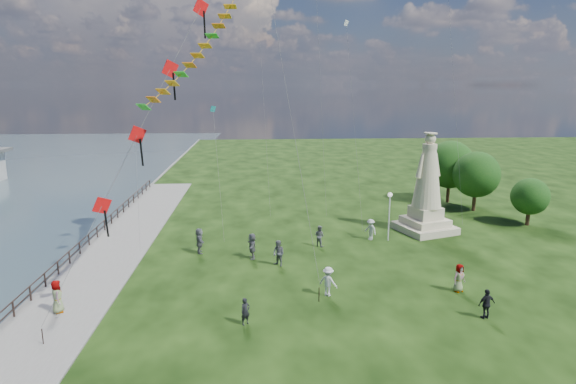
{
  "coord_description": "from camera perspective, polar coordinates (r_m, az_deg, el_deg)",
  "views": [
    {
      "loc": [
        -2.96,
        -22.92,
        12.39
      ],
      "look_at": [
        -1.0,
        8.0,
        5.5
      ],
      "focal_mm": 30.0,
      "sensor_mm": 36.0,
      "label": 1
    }
  ],
  "objects": [
    {
      "name": "waterfront",
      "position": [
        36.39,
        -23.37,
        -8.55
      ],
      "size": [
        200.0,
        200.0,
        1.51
      ],
      "color": "#31424A",
      "rests_on": "ground"
    },
    {
      "name": "person_3",
      "position": [
        28.74,
        22.48,
        -12.16
      ],
      "size": [
        1.07,
        0.71,
        1.69
      ],
      "primitive_type": "imported",
      "rotation": [
        0.0,
        0.0,
        3.36
      ],
      "color": "black",
      "rests_on": "ground"
    },
    {
      "name": "small_kites",
      "position": [
        44.89,
        1.44,
        15.1
      ],
      "size": [
        28.64,
        15.01,
        26.88
      ],
      "color": "#167F84",
      "rests_on": "ground"
    },
    {
      "name": "person_7",
      "position": [
        37.96,
        3.74,
        -5.21
      ],
      "size": [
        0.94,
        0.92,
        1.67
      ],
      "primitive_type": "imported",
      "rotation": [
        0.0,
        0.0,
        2.4
      ],
      "color": "#595960",
      "rests_on": "ground"
    },
    {
      "name": "person_1",
      "position": [
        33.82,
        -1.12,
        -7.29
      ],
      "size": [
        1.03,
        1.02,
        1.85
      ],
      "primitive_type": "imported",
      "rotation": [
        0.0,
        0.0,
        -0.78
      ],
      "color": "#595960",
      "rests_on": "ground"
    },
    {
      "name": "tree_row",
      "position": [
        52.27,
        20.67,
        2.23
      ],
      "size": [
        8.01,
        13.21,
        6.66
      ],
      "color": "#382314",
      "rests_on": "ground"
    },
    {
      "name": "red_kite_train",
      "position": [
        27.94,
        -14.09,
        12.98
      ],
      "size": [
        9.5,
        9.35,
        20.69
      ],
      "color": "black",
      "rests_on": "ground"
    },
    {
      "name": "person_11",
      "position": [
        35.32,
        -4.27,
        -6.39
      ],
      "size": [
        0.9,
        1.82,
        1.9
      ],
      "primitive_type": "imported",
      "rotation": [
        0.0,
        0.0,
        4.79
      ],
      "color": "#595960",
      "rests_on": "ground"
    },
    {
      "name": "person_0",
      "position": [
        26.21,
        -5.07,
        -13.92
      ],
      "size": [
        0.64,
        0.59,
        1.48
      ],
      "primitive_type": "imported",
      "rotation": [
        0.0,
        0.0,
        0.6
      ],
      "color": "black",
      "rests_on": "ground"
    },
    {
      "name": "lamppost",
      "position": [
        39.55,
        11.94,
        -1.64
      ],
      "size": [
        0.37,
        0.37,
        4.01
      ],
      "color": "silver",
      "rests_on": "ground"
    },
    {
      "name": "person_2",
      "position": [
        29.39,
        4.78,
        -10.51
      ],
      "size": [
        1.3,
        1.17,
        1.81
      ],
      "primitive_type": "imported",
      "rotation": [
        0.0,
        0.0,
        2.53
      ],
      "color": "silver",
      "rests_on": "ground"
    },
    {
      "name": "person_8",
      "position": [
        39.97,
        9.76,
        -4.4
      ],
      "size": [
        1.13,
        1.25,
        1.74
      ],
      "primitive_type": "imported",
      "rotation": [
        0.0,
        0.0,
        -0.94
      ],
      "color": "silver",
      "rests_on": "ground"
    },
    {
      "name": "person_9",
      "position": [
        42.46,
        15.37,
        -3.73
      ],
      "size": [
        1.08,
        0.91,
        1.64
      ],
      "primitive_type": "imported",
      "rotation": [
        0.0,
        0.0,
        -0.53
      ],
      "color": "black",
      "rests_on": "ground"
    },
    {
      "name": "person_10",
      "position": [
        29.94,
        -25.66,
        -11.27
      ],
      "size": [
        0.86,
        1.05,
        1.87
      ],
      "primitive_type": "imported",
      "rotation": [
        0.0,
        0.0,
        1.95
      ],
      "color": "#595960",
      "rests_on": "ground"
    },
    {
      "name": "person_4",
      "position": [
        31.62,
        19.6,
        -9.57
      ],
      "size": [
        1.0,
        0.84,
        1.77
      ],
      "primitive_type": "imported",
      "rotation": [
        0.0,
        0.0,
        0.43
      ],
      "color": "#595960",
      "rests_on": "ground"
    },
    {
      "name": "statue",
      "position": [
        42.73,
        16.12,
        -0.34
      ],
      "size": [
        5.34,
        5.34,
        8.54
      ],
      "rotation": [
        0.0,
        0.0,
        0.34
      ],
      "color": "#C6B896",
      "rests_on": "ground"
    },
    {
      "name": "person_5",
      "position": [
        36.95,
        -10.45,
        -5.68
      ],
      "size": [
        1.11,
        1.91,
        1.94
      ],
      "primitive_type": "imported",
      "rotation": [
        0.0,
        0.0,
        1.77
      ],
      "color": "#595960",
      "rests_on": "ground"
    }
  ]
}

